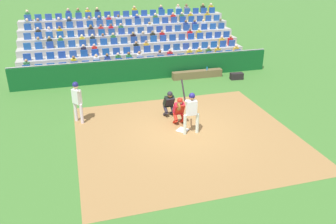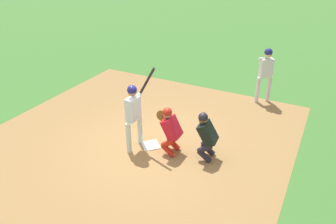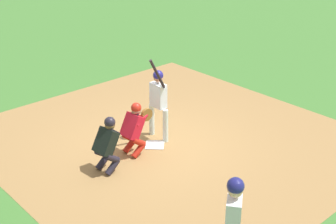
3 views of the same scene
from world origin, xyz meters
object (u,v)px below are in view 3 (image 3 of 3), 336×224
Objects in this scene: batter_at_plate at (158,97)px; catcher_crouching at (135,126)px; home_plate_umpire at (107,142)px; on_deck_batter at (233,219)px; home_plate_marker at (155,145)px.

batter_at_plate is 1.01m from catcher_crouching.
on_deck_batter reaches higher than home_plate_umpire.
catcher_crouching is (0.22, -0.91, -0.39)m from batter_at_plate.
catcher_crouching is (-0.01, -0.58, 0.70)m from home_plate_marker.
home_plate_marker is at bearing -54.85° from batter_at_plate.
batter_at_plate reaches higher than on_deck_batter.
batter_at_plate is 1.89m from home_plate_umpire.
home_plate_marker is 4.68m from on_deck_batter.
batter_at_plate is 1.75× the size of home_plate_umpire.
home_plate_marker is 1.63m from home_plate_umpire.
on_deck_batter is (4.09, -1.98, 1.12)m from home_plate_marker.
on_deck_batter reaches higher than catcher_crouching.
batter_at_plate is 1.73× the size of catcher_crouching.
catcher_crouching is at bearing 101.57° from home_plate_umpire.
batter_at_plate reaches higher than catcher_crouching.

